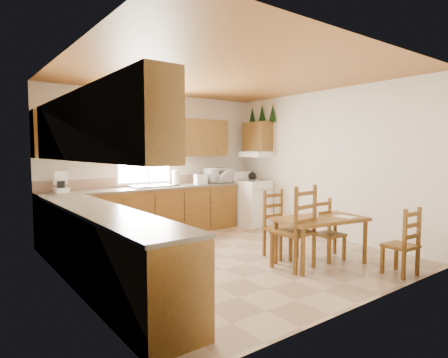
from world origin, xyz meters
TOP-DOWN VIEW (x-y plane):
  - floor at (0.00, 0.00)m, footprint 4.50×4.50m
  - ceiling at (0.00, 0.00)m, footprint 4.50×4.50m
  - wall_left at (-2.25, 0.00)m, footprint 4.50×4.50m
  - wall_right at (2.25, 0.00)m, footprint 4.50×4.50m
  - wall_back at (0.00, 2.25)m, footprint 4.50×4.50m
  - wall_front at (0.00, -2.25)m, footprint 4.50×4.50m
  - lower_cab_back at (-0.38, 1.95)m, footprint 3.75×0.60m
  - lower_cab_left at (-1.95, -0.15)m, footprint 0.60×3.60m
  - counter_back at (-0.38, 1.95)m, footprint 3.75×0.63m
  - counter_left at (-1.95, -0.15)m, footprint 0.63×3.60m
  - backsplash at (-0.38, 2.24)m, footprint 3.75×0.01m
  - upper_cab_back_left at (-1.55, 2.08)m, footprint 1.41×0.33m
  - upper_cab_back_right at (0.86, 2.08)m, footprint 1.25×0.33m
  - upper_cab_left at (-2.08, -0.15)m, footprint 0.33×3.60m
  - upper_cab_stove at (2.08, 1.65)m, footprint 0.33×0.62m
  - range_hood at (2.03, 1.65)m, footprint 0.44×0.62m
  - window_frame at (-0.30, 2.22)m, footprint 1.13×0.02m
  - window_pane at (-0.30, 2.21)m, footprint 1.05×0.01m
  - window_valance at (-0.30, 2.19)m, footprint 1.19×0.01m
  - sink_basin at (-0.30, 1.95)m, footprint 0.75×0.45m
  - pine_decal_a at (2.21, 1.33)m, footprint 0.22×0.22m
  - pine_decal_b at (2.21, 1.65)m, footprint 0.22×0.22m
  - pine_decal_c at (2.21, 1.97)m, footprint 0.22×0.22m
  - stove at (1.88, 1.60)m, footprint 0.69×0.70m
  - coffeemaker at (-1.87, 1.98)m, footprint 0.22×0.26m
  - paper_towel at (0.23, 1.96)m, footprint 0.17×0.17m
  - toaster at (0.79, 1.94)m, footprint 0.26×0.18m
  - microwave at (1.24, 1.95)m, footprint 0.53×0.39m
  - dining_table at (0.82, -1.07)m, footprint 1.33×0.90m
  - chair_near_left at (0.37, -0.96)m, footprint 0.51×0.49m
  - chair_near_right at (1.26, -1.99)m, footprint 0.39×0.37m
  - chair_far_left at (0.64, -0.47)m, footprint 0.42×0.40m
  - chair_far_right at (1.07, -1.03)m, footprint 0.40×0.38m
  - table_paper at (1.14, -1.24)m, footprint 0.22×0.28m
  - table_card at (0.73, -1.06)m, footprint 0.10×0.04m

SIDE VIEW (x-z plane):
  - floor at x=0.00m, z-range 0.00..0.00m
  - dining_table at x=0.82m, z-range 0.00..0.66m
  - chair_near_right at x=1.26m, z-range 0.00..0.88m
  - chair_far_right at x=1.07m, z-range 0.00..0.88m
  - lower_cab_back at x=-0.38m, z-range 0.00..0.88m
  - lower_cab_left at x=-1.95m, z-range 0.00..0.88m
  - stove at x=1.88m, z-range 0.00..0.95m
  - chair_far_left at x=0.64m, z-range 0.00..0.99m
  - chair_near_left at x=0.37m, z-range 0.00..1.13m
  - table_paper at x=1.14m, z-range 0.66..0.66m
  - table_card at x=0.73m, z-range 0.66..0.79m
  - counter_back at x=-0.38m, z-range 0.88..0.92m
  - counter_left at x=-1.95m, z-range 0.88..0.92m
  - sink_basin at x=-0.30m, z-range 0.92..0.96m
  - backsplash at x=-0.38m, z-range 0.92..1.10m
  - toaster at x=0.79m, z-range 0.92..1.12m
  - paper_towel at x=0.23m, z-range 0.92..1.22m
  - microwave at x=1.24m, z-range 0.92..1.24m
  - coffeemaker at x=-1.87m, z-range 0.92..1.26m
  - wall_left at x=-2.25m, z-range 1.35..1.35m
  - wall_right at x=2.25m, z-range 1.35..1.35m
  - wall_back at x=0.00m, z-range 1.35..1.35m
  - wall_front at x=0.00m, z-range 1.35..1.35m
  - range_hood at x=2.03m, z-range 1.46..1.58m
  - window_frame at x=-0.30m, z-range 0.96..2.14m
  - window_pane at x=-0.30m, z-range 1.00..2.10m
  - upper_cab_back_left at x=-1.55m, z-range 1.48..2.23m
  - upper_cab_back_right at x=0.86m, z-range 1.48..2.23m
  - upper_cab_left at x=-2.08m, z-range 1.48..2.23m
  - upper_cab_stove at x=2.08m, z-range 1.59..2.21m
  - window_valance at x=-0.30m, z-range 1.93..2.17m
  - pine_decal_a at x=2.21m, z-range 2.20..2.56m
  - pine_decal_c at x=2.21m, z-range 2.20..2.56m
  - pine_decal_b at x=2.21m, z-range 2.24..2.60m
  - ceiling at x=0.00m, z-range 2.70..2.70m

